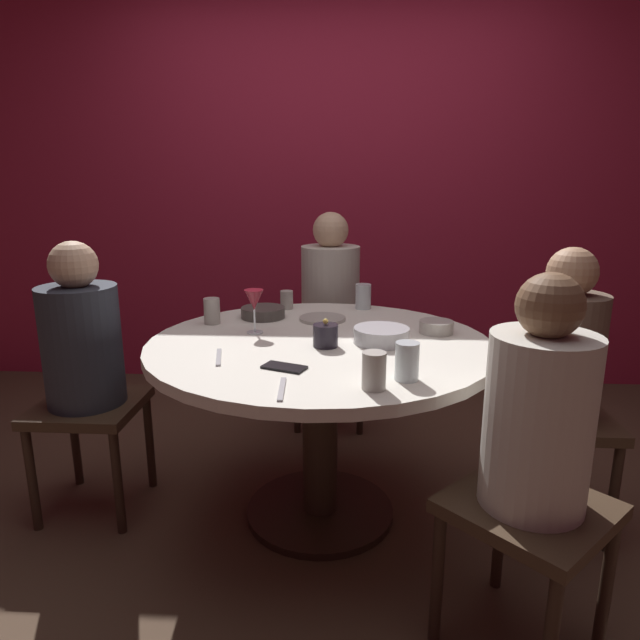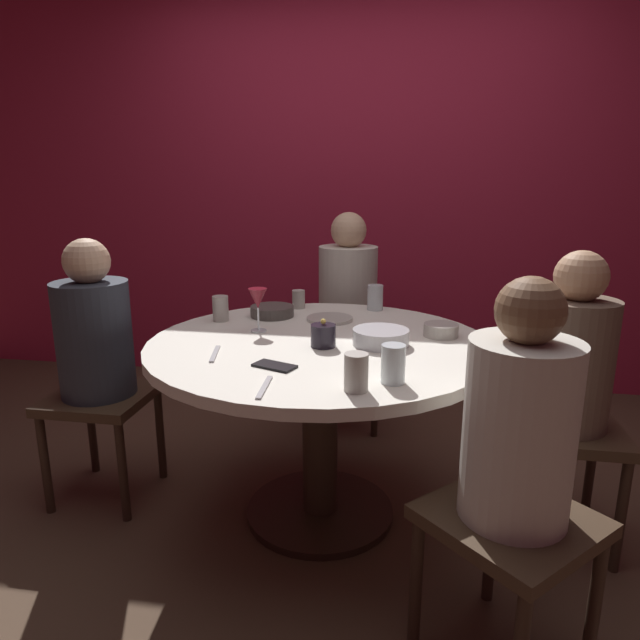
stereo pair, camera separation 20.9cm
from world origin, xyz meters
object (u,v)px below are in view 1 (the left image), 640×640
object	(u,v)px
candle_holder	(326,335)
cup_near_candle	(212,311)
wine_glass	(254,302)
dining_table	(320,379)
cup_center_front	(374,371)
dinner_plate	(322,319)
cell_phone	(284,367)
cup_by_right_diner	(363,296)
seated_diner_right	(562,360)
cup_far_edge	(287,300)
bowl_salad_center	(436,327)
seated_diner_back	(330,296)
seated_diner_front_right	(537,430)
cup_by_left_diner	(407,361)
bowl_small_white	(263,312)
seated_diner_left	(83,349)
bowl_serving_large	(381,335)

from	to	relation	value
candle_holder	cup_near_candle	world-z (taller)	cup_near_candle
wine_glass	dining_table	bearing A→B (deg)	-18.06
wine_glass	cup_center_front	distance (m)	0.74
dinner_plate	cell_phone	world-z (taller)	dinner_plate
cup_by_right_diner	seated_diner_right	bearing A→B (deg)	-36.53
seated_diner_right	cup_far_edge	bearing A→B (deg)	-25.40
bowl_salad_center	cell_phone	bearing A→B (deg)	-139.98
seated_diner_back	dinner_plate	world-z (taller)	seated_diner_back
cell_phone	cup_near_candle	size ratio (longest dim) A/B	1.27
seated_diner_front_right	cup_by_left_diner	xyz separation A→B (m)	(-0.33, 0.21, 0.12)
seated_diner_front_right	cell_phone	xyz separation A→B (m)	(-0.72, 0.29, 0.06)
wine_glass	cup_far_edge	xyz separation A→B (m)	(0.08, 0.44, -0.09)
dinner_plate	bowl_small_white	distance (m)	0.27
dining_table	dinner_plate	world-z (taller)	dinner_plate
seated_diner_right	cell_phone	bearing A→B (deg)	18.13
dinner_plate	cup_by_right_diner	size ratio (longest dim) A/B	1.71
seated_diner_front_right	cup_near_candle	size ratio (longest dim) A/B	10.17
cup_by_right_diner	cup_center_front	distance (m)	1.04
wine_glass	cup_by_right_diner	distance (m)	0.64
seated_diner_right	candle_holder	distance (m)	0.89
cup_by_right_diner	cup_far_edge	xyz separation A→B (m)	(-0.36, -0.02, -0.02)
seated_diner_front_right	cup_near_candle	distance (m)	1.39
dinner_plate	cup_by_right_diner	bearing A→B (deg)	52.52
seated_diner_right	bowl_salad_center	size ratio (longest dim) A/B	8.24
cup_near_candle	cup_center_front	world-z (taller)	cup_center_front
seated_diner_left	bowl_small_white	bearing A→B (deg)	27.37
wine_glass	bowl_small_white	world-z (taller)	wine_glass
cell_phone	bowl_serving_large	bearing A→B (deg)	154.78
dinner_plate	bowl_salad_center	size ratio (longest dim) A/B	1.49
bowl_small_white	seated_diner_back	bearing A→B (deg)	64.78
bowl_salad_center	cup_center_front	distance (m)	0.68
seated_diner_front_right	wine_glass	bearing A→B (deg)	6.40
candle_holder	dinner_plate	distance (m)	0.39
cell_phone	cup_near_candle	xyz separation A→B (m)	(-0.38, 0.55, 0.05)
dining_table	seated_diner_front_right	world-z (taller)	seated_diner_front_right
dining_table	wine_glass	size ratio (longest dim) A/B	7.43
candle_holder	cell_phone	size ratio (longest dim) A/B	0.75
cell_phone	cup_by_left_diner	size ratio (longest dim) A/B	1.18
bowl_serving_large	seated_diner_right	bearing A→B (deg)	1.65
seated_diner_back	seated_diner_front_right	world-z (taller)	seated_diner_back
seated_diner_left	seated_diner_right	xyz separation A→B (m)	(1.85, -0.00, -0.01)
cup_far_edge	candle_holder	bearing A→B (deg)	-70.30
seated_diner_front_right	cup_by_right_diner	world-z (taller)	seated_diner_front_right
wine_glass	cup_far_edge	size ratio (longest dim) A/B	2.04
wine_glass	cell_phone	world-z (taller)	wine_glass
seated_diner_right	cup_center_front	xyz separation A→B (m)	(-0.72, -0.49, 0.12)
bowl_small_white	cup_by_right_diner	world-z (taller)	cup_by_right_diner
bowl_small_white	dinner_plate	bearing A→B (deg)	-6.67
dining_table	cup_far_edge	distance (m)	0.59
cell_phone	cup_center_front	xyz separation A→B (m)	(0.28, -0.16, 0.05)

